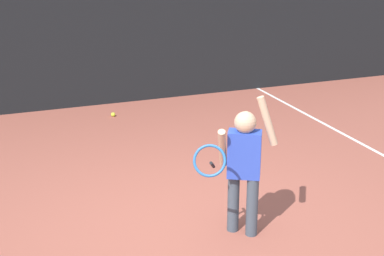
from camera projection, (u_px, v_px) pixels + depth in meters
ground_plane at (187, 230)px, 5.44m from camera, size 20.00×20.00×0.00m
court_line_sideline at (378, 153)px, 7.33m from camera, size 0.05×9.00×0.00m
back_fence_windscreen at (87, 3)px, 8.84m from camera, size 13.95×0.08×3.32m
tennis_player at (243, 162)px, 5.14m from camera, size 0.88×0.54×1.35m
tennis_ball_0 at (113, 115)px, 8.76m from camera, size 0.07×0.07×0.07m
tennis_ball_5 at (231, 132)px, 7.98m from camera, size 0.07×0.07×0.07m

